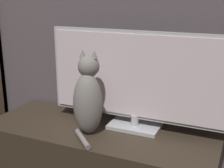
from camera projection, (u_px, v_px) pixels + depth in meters
name	position (u px, v px, depth m)	size (l,w,h in m)	color
tv_stand	(100.00, 161.00, 1.83)	(1.32, 0.51, 0.41)	#33281E
tv	(136.00, 79.00, 1.70)	(1.02, 0.17, 0.55)	#B7B7BC
cat	(88.00, 99.00, 1.66)	(0.19, 0.28, 0.46)	gray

